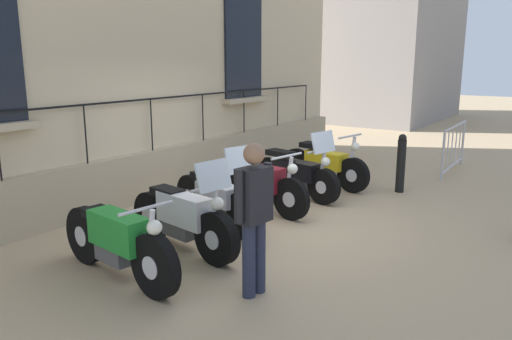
{
  "coord_description": "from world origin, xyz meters",
  "views": [
    {
      "loc": [
        4.2,
        -6.01,
        2.45
      ],
      "look_at": [
        -0.03,
        0.0,
        0.8
      ],
      "focal_mm": 35.1,
      "sensor_mm": 36.0,
      "label": 1
    }
  ],
  "objects": [
    {
      "name": "pedestrian_standing",
      "position": [
        1.36,
        -2.02,
        0.91
      ],
      "size": [
        0.26,
        0.53,
        1.62
      ],
      "color": "#23283D",
      "rests_on": "ground_plane"
    },
    {
      "name": "motorcycle_yellow",
      "position": [
        -0.18,
        2.5,
        0.43
      ],
      "size": [
        2.02,
        0.76,
        1.07
      ],
      "color": "black",
      "rests_on": "ground_plane"
    },
    {
      "name": "bollard",
      "position": [
        1.18,
        2.93,
        0.55
      ],
      "size": [
        0.16,
        0.16,
        1.09
      ],
      "color": "black",
      "rests_on": "ground_plane"
    },
    {
      "name": "motorcycle_green",
      "position": [
        -0.1,
        -2.59,
        0.44
      ],
      "size": [
        2.08,
        0.67,
        0.97
      ],
      "color": "black",
      "rests_on": "ground_plane"
    },
    {
      "name": "crowd_barrier",
      "position": [
        1.56,
        5.21,
        0.56
      ],
      "size": [
        0.11,
        1.95,
        1.05
      ],
      "color": "#B7B7BF",
      "rests_on": "ground_plane"
    },
    {
      "name": "motorcycle_white",
      "position": [
        -0.09,
        -1.55,
        0.44
      ],
      "size": [
        1.99,
        0.65,
        1.28
      ],
      "color": "black",
      "rests_on": "ground_plane"
    },
    {
      "name": "motorcycle_maroon",
      "position": [
        -0.29,
        0.45,
        0.45
      ],
      "size": [
        2.05,
        0.73,
        1.01
      ],
      "color": "black",
      "rests_on": "ground_plane"
    },
    {
      "name": "motorcycle_silver",
      "position": [
        -0.31,
        -0.58,
        0.43
      ],
      "size": [
        1.97,
        0.8,
        1.3
      ],
      "color": "black",
      "rests_on": "ground_plane"
    },
    {
      "name": "distant_building",
      "position": [
        -3.42,
        14.08,
        4.12
      ],
      "size": [
        4.37,
        6.61,
        8.24
      ],
      "color": "gray",
      "rests_on": "ground_plane"
    },
    {
      "name": "motorcycle_black",
      "position": [
        -0.26,
        1.52,
        0.41
      ],
      "size": [
        1.98,
        0.75,
        1.25
      ],
      "color": "black",
      "rests_on": "ground_plane"
    },
    {
      "name": "ground_plane",
      "position": [
        0.0,
        0.0,
        0.0
      ],
      "size": [
        60.0,
        60.0,
        0.0
      ],
      "primitive_type": "plane",
      "color": "tan"
    }
  ]
}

